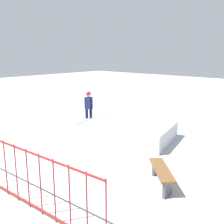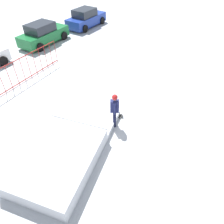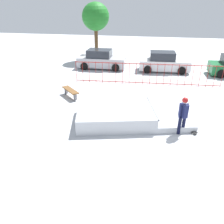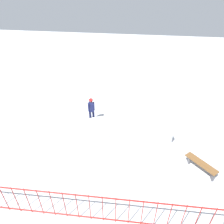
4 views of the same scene
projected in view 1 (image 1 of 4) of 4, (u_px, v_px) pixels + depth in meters
The scene contains 5 objects.
ground_plane at pixel (107, 134), 12.29m from camera, with size 60.00×60.00×0.00m, color #B7BABF.
skate_ramp at pixel (119, 130), 11.78m from camera, with size 5.87×3.82×0.74m.
skater at pixel (89, 105), 13.79m from camera, with size 0.39×0.44×1.73m.
skateboard at pixel (81, 122), 14.08m from camera, with size 0.73×0.68×0.09m.
park_bench at pixel (162, 173), 7.53m from camera, with size 1.41×1.41×0.48m.
Camera 1 is at (-8.01, 8.63, 3.68)m, focal length 42.85 mm.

